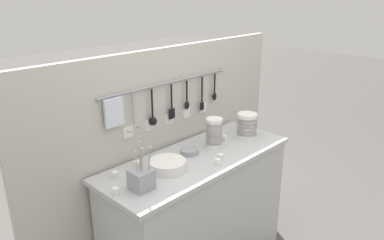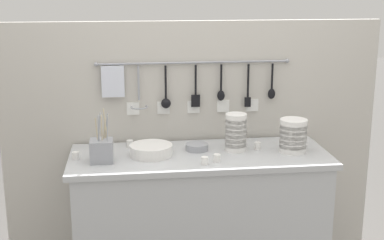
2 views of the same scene
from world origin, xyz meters
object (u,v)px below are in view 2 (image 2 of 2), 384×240
Objects in this scene: plate_stack at (151,150)px; cup_edge_near at (217,158)px; cutlery_caddy at (102,150)px; cup_edge_far at (130,144)px; bowl_stack_tall_left at (236,132)px; steel_mixing_bowl at (197,147)px; bowl_stack_back_corner at (293,136)px; cup_beside_plates at (205,161)px; cup_centre at (76,156)px; cup_back_left at (257,146)px; cup_back_right at (98,146)px.

cup_edge_near is at bearing -23.93° from plate_stack.
cup_edge_far is (0.14, 0.23, -0.04)m from cutlery_caddy.
bowl_stack_tall_left is 0.72m from cutlery_caddy.
steel_mixing_bowl is 0.38m from cup_edge_far.
bowl_stack_back_corner is 0.80× the size of plate_stack.
plate_stack is at bearing -166.34° from steel_mixing_bowl.
cup_beside_plates is at bearing -153.07° from cup_edge_near.
cup_edge_near is at bearing 26.93° from cup_beside_plates.
bowl_stack_tall_left reaches higher than cup_centre.
bowl_stack_back_corner is 0.66× the size of cutlery_caddy.
cup_back_left and cup_centre have the same top height.
cup_back_left is 1.00× the size of cup_beside_plates.
cup_centre is (-0.39, -0.02, -0.01)m from plate_stack.
bowl_stack_back_corner is at bearing -10.30° from steel_mixing_bowl.
cup_edge_far is at bearing 32.41° from cup_centre.
plate_stack is 0.32m from cup_beside_plates.
cup_back_left is (-0.18, 0.07, -0.07)m from bowl_stack_back_corner.
cutlery_caddy reaches higher than cup_edge_near.
cup_edge_near is (-0.13, -0.17, -0.08)m from bowl_stack_tall_left.
bowl_stack_back_corner reaches higher than cup_edge_far.
cutlery_caddy is (-0.71, -0.09, -0.04)m from bowl_stack_tall_left.
cup_beside_plates is (-0.07, -0.03, 0.00)m from cup_edge_near.
cup_centre is at bearing -177.00° from cup_back_left.
bowl_stack_tall_left is at bearing -8.60° from cup_back_right.
plate_stack is at bearing 2.52° from cup_centre.
cup_back_right is at bearing 154.13° from plate_stack.
cutlery_caddy is at bearing -20.12° from cup_centre.
bowl_stack_tall_left is 0.23m from cup_edge_near.
plate_stack is at bearing 177.65° from bowl_stack_back_corner.
cup_edge_near is at bearing -24.84° from cup_back_right.
cup_centre is at bearing 179.30° from bowl_stack_back_corner.
cup_centre and cup_beside_plates have the same top height.
cup_centre is (-0.97, -0.05, 0.00)m from cup_back_left.
bowl_stack_tall_left is 5.19× the size of cup_edge_near.
bowl_stack_back_corner is 0.20m from cup_back_left.
cutlery_caddy is (-0.51, -0.13, 0.04)m from steel_mixing_bowl.
cup_back_left is 0.71m from cup_edge_far.
cutlery_caddy reaches higher than cup_edge_far.
bowl_stack_back_corner is at bearing -20.18° from cup_back_left.
cup_back_left is (0.58, 0.03, -0.01)m from plate_stack.
plate_stack reaches higher than cup_centre.
bowl_stack_tall_left is 5.19× the size of cup_back_right.
cup_back_right is (-0.54, 0.32, 0.00)m from cup_beside_plates.
cup_beside_plates is at bearing -134.20° from bowl_stack_tall_left.
cup_edge_near is (0.58, -0.08, -0.04)m from cutlery_caddy.
cup_edge_near is (0.08, -0.21, 0.00)m from steel_mixing_bowl.
cup_back_left is at bearing 35.00° from cup_edge_near.
cup_edge_near is 0.08m from cup_beside_plates.
bowl_stack_tall_left is 1.67× the size of steel_mixing_bowl.
cutlery_caddy is 6.87× the size of cup_beside_plates.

